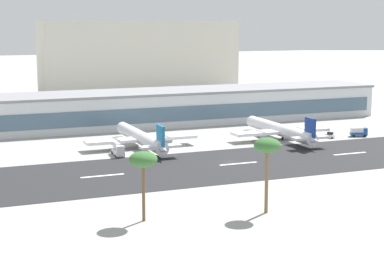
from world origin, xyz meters
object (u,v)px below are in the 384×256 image
at_px(service_baggage_tug_1, 330,135).
at_px(palm_tree_0, 143,161).
at_px(distant_hotel_block, 140,57).
at_px(palm_tree_2, 267,148).
at_px(airliner_blue_tail_gate_0, 142,138).
at_px(airliner_navy_tail_gate_1, 282,131).
at_px(service_fuel_truck_2, 118,149).
at_px(terminal_building, 168,107).
at_px(service_box_truck_0, 359,132).

bearing_deg(service_baggage_tug_1, palm_tree_0, 93.26).
xyz_separation_m(distant_hotel_block, service_baggage_tug_1, (19.01, -168.55, -20.26)).
bearing_deg(distant_hotel_block, palm_tree_2, -100.95).
xyz_separation_m(airliner_blue_tail_gate_0, service_baggage_tug_1, (68.61, -7.12, -2.24)).
height_order(service_baggage_tug_1, palm_tree_0, palm_tree_0).
relative_size(distant_hotel_block, airliner_navy_tail_gate_1, 2.32).
xyz_separation_m(distant_hotel_block, airliner_navy_tail_gate_1, (1.11, -165.23, -18.01)).
bearing_deg(service_baggage_tug_1, service_fuel_truck_2, 57.66).
xyz_separation_m(terminal_building, airliner_navy_tail_gate_1, (24.54, -51.66, -3.61)).
relative_size(terminal_building, palm_tree_2, 11.16).
distance_m(service_baggage_tug_1, palm_tree_0, 115.37).
distance_m(service_baggage_tug_1, service_fuel_truck_2, 79.25).
relative_size(service_fuel_truck_2, palm_tree_2, 0.52).
bearing_deg(distant_hotel_block, service_fuel_truck_2, -109.52).
xyz_separation_m(terminal_building, service_baggage_tug_1, (42.44, -54.98, -5.86)).
distance_m(service_fuel_truck_2, palm_tree_0, 69.13).
xyz_separation_m(service_fuel_truck_2, palm_tree_2, (13.55, -71.44, 12.43)).
bearing_deg(terminal_building, service_box_truck_0, -46.05).
relative_size(airliner_navy_tail_gate_1, service_box_truck_0, 7.64).
height_order(terminal_building, airliner_blue_tail_gate_0, terminal_building).
relative_size(service_baggage_tug_1, palm_tree_0, 0.24).
relative_size(service_baggage_tug_1, palm_tree_2, 0.21).
xyz_separation_m(service_baggage_tug_1, service_fuel_truck_2, (-79.23, -1.36, 0.98)).
height_order(distant_hotel_block, palm_tree_0, distant_hotel_block).
bearing_deg(service_baggage_tug_1, distant_hotel_block, -26.89).
bearing_deg(terminal_building, distant_hotel_block, 78.34).
bearing_deg(service_box_truck_0, distant_hotel_block, 119.94).
relative_size(service_box_truck_0, service_baggage_tug_1, 1.82).
distance_m(terminal_building, airliner_navy_tail_gate_1, 57.31).
distance_m(service_box_truck_0, palm_tree_0, 124.17).
bearing_deg(palm_tree_2, palm_tree_0, 170.56).
bearing_deg(airliner_navy_tail_gate_1, distant_hotel_block, 0.62).
relative_size(airliner_navy_tail_gate_1, palm_tree_2, 2.97).
xyz_separation_m(terminal_building, distant_hotel_block, (23.43, 113.57, 14.40)).
bearing_deg(palm_tree_2, airliner_blue_tail_gate_0, 92.09).
distance_m(distant_hotel_block, service_baggage_tug_1, 170.83).
bearing_deg(service_box_truck_0, terminal_building, 153.66).
distance_m(airliner_navy_tail_gate_1, service_fuel_truck_2, 61.53).
distance_m(distant_hotel_block, palm_tree_0, 248.13).
xyz_separation_m(terminal_building, airliner_blue_tail_gate_0, (-26.17, -47.87, -3.62)).
bearing_deg(palm_tree_0, service_box_truck_0, 32.99).
height_order(airliner_blue_tail_gate_0, service_baggage_tug_1, airliner_blue_tail_gate_0).
bearing_deg(distant_hotel_block, palm_tree_0, -107.16).
bearing_deg(airliner_blue_tail_gate_0, distant_hotel_block, -17.52).
height_order(terminal_building, airliner_navy_tail_gate_1, terminal_building).
bearing_deg(distant_hotel_block, service_baggage_tug_1, -83.57).
relative_size(airliner_blue_tail_gate_0, palm_tree_2, 2.97).
xyz_separation_m(terminal_building, service_fuel_truck_2, (-36.79, -56.34, -4.88)).
bearing_deg(service_box_truck_0, service_fuel_truck_2, -160.09).
relative_size(service_box_truck_0, palm_tree_2, 0.39).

